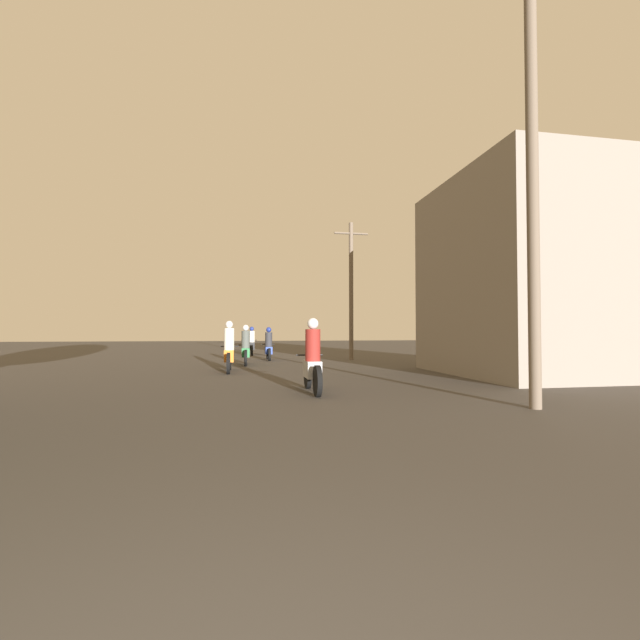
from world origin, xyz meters
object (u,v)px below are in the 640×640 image
at_px(motorcycle_silver, 312,362).
at_px(motorcycle_blue, 269,347).
at_px(motorcycle_black, 252,344).
at_px(motorcycle_green, 246,349).
at_px(utility_pole_near, 532,165).
at_px(utility_pole_far, 351,288).
at_px(motorcycle_orange, 229,351).
at_px(building_right_near, 531,277).

distance_m(motorcycle_silver, motorcycle_blue, 10.63).
height_order(motorcycle_silver, motorcycle_black, motorcycle_silver).
height_order(motorcycle_green, utility_pole_near, utility_pole_near).
xyz_separation_m(motorcycle_black, utility_pole_far, (4.45, -4.85, 2.73)).
bearing_deg(motorcycle_orange, building_right_near, -14.50).
bearing_deg(motorcycle_blue, motorcycle_orange, -107.38).
xyz_separation_m(motorcycle_green, utility_pole_near, (4.73, -10.54, 3.53)).
bearing_deg(motorcycle_green, motorcycle_orange, -110.07).
bearing_deg(utility_pole_far, motorcycle_black, 132.58).
xyz_separation_m(motorcycle_orange, motorcycle_green, (0.55, 2.89, -0.04)).
height_order(motorcycle_blue, utility_pole_near, utility_pole_near).
bearing_deg(building_right_near, motorcycle_green, 148.20).
bearing_deg(utility_pole_near, utility_pole_far, 89.45).
bearing_deg(motorcycle_silver, motorcycle_black, 90.17).
relative_size(motorcycle_black, utility_pole_near, 0.26).
xyz_separation_m(motorcycle_silver, utility_pole_far, (3.51, 10.21, 2.71)).
relative_size(building_right_near, utility_pole_near, 0.75).
bearing_deg(motorcycle_black, motorcycle_silver, -83.65).
height_order(motorcycle_orange, motorcycle_green, motorcycle_orange).
bearing_deg(utility_pole_near, building_right_near, 53.58).
height_order(utility_pole_near, utility_pole_far, utility_pole_near).
distance_m(motorcycle_orange, motorcycle_green, 2.95).
bearing_deg(motorcycle_blue, utility_pole_near, -75.72).
relative_size(motorcycle_silver, building_right_near, 0.32).
height_order(motorcycle_green, utility_pole_far, utility_pole_far).
relative_size(utility_pole_near, utility_pole_far, 1.25).
xyz_separation_m(motorcycle_orange, utility_pole_near, (5.28, -7.64, 3.49)).
xyz_separation_m(motorcycle_silver, motorcycle_orange, (-1.89, 5.07, 0.02)).
bearing_deg(motorcycle_green, motorcycle_silver, -89.78).
height_order(motorcycle_green, motorcycle_black, motorcycle_black).
relative_size(motorcycle_green, motorcycle_black, 1.00).
bearing_deg(motorcycle_silver, utility_pole_near, -40.63).
bearing_deg(utility_pole_near, motorcycle_green, 114.16).
height_order(motorcycle_black, utility_pole_near, utility_pole_near).
relative_size(motorcycle_orange, motorcycle_black, 1.02).
bearing_deg(motorcycle_orange, motorcycle_silver, -69.20).
bearing_deg(building_right_near, motorcycle_blue, 133.29).
relative_size(motorcycle_black, building_right_near, 0.35).
bearing_deg(motorcycle_silver, building_right_near, 16.68).
bearing_deg(motorcycle_black, building_right_near, -53.84).
height_order(motorcycle_green, motorcycle_blue, motorcycle_green).
bearing_deg(building_right_near, utility_pole_far, 116.25).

